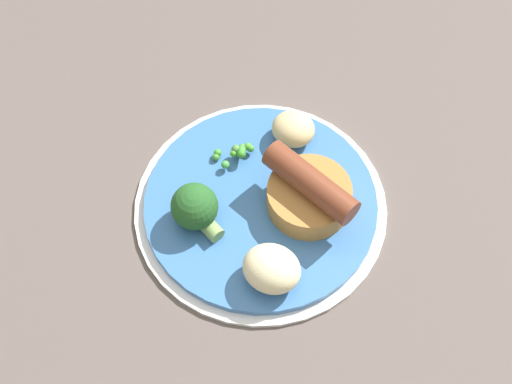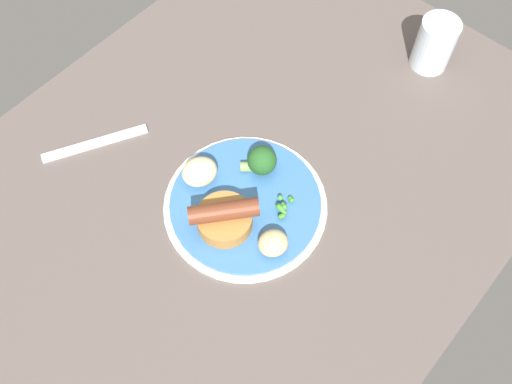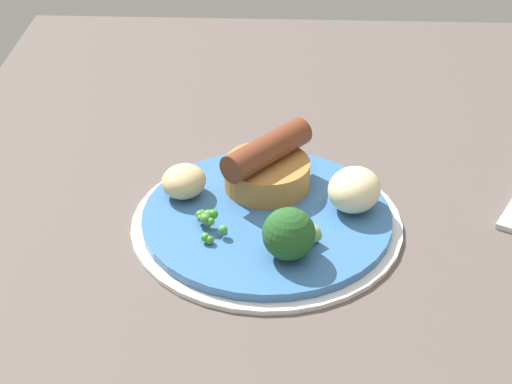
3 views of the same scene
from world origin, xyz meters
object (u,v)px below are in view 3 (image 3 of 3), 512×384
(broccoli_floret_near, at_px, (290,234))
(potato_chunk_1, at_px, (354,190))
(sausage_pudding, at_px, (267,167))
(pea_pile, at_px, (208,220))
(dinner_plate, at_px, (267,221))
(potato_chunk_0, at_px, (184,181))

(broccoli_floret_near, xyz_separation_m, potato_chunk_1, (-0.08, 0.06, -0.00))
(sausage_pudding, distance_m, pea_pile, 0.09)
(dinner_plate, distance_m, potato_chunk_1, 0.09)
(dinner_plate, distance_m, sausage_pudding, 0.06)
(dinner_plate, height_order, potato_chunk_0, potato_chunk_0)
(pea_pile, height_order, broccoli_floret_near, broccoli_floret_near)
(broccoli_floret_near, height_order, potato_chunk_1, broccoli_floret_near)
(potato_chunk_1, bearing_deg, dinner_plate, -79.86)
(broccoli_floret_near, bearing_deg, pea_pile, -68.66)
(sausage_pudding, xyz_separation_m, potato_chunk_1, (0.03, 0.08, -0.00))
(dinner_plate, xyz_separation_m, sausage_pudding, (-0.05, -0.00, 0.03))
(pea_pile, bearing_deg, potato_chunk_0, -153.46)
(broccoli_floret_near, xyz_separation_m, potato_chunk_0, (-0.09, -0.10, -0.01))
(broccoli_floret_near, distance_m, potato_chunk_0, 0.14)
(dinner_plate, bearing_deg, broccoli_floret_near, 19.29)
(pea_pile, bearing_deg, potato_chunk_1, 107.53)
(potato_chunk_0, height_order, potato_chunk_1, potato_chunk_1)
(sausage_pudding, relative_size, potato_chunk_0, 2.14)
(sausage_pudding, relative_size, broccoli_floret_near, 1.77)
(potato_chunk_0, xyz_separation_m, potato_chunk_1, (0.02, 0.17, 0.00))
(dinner_plate, relative_size, pea_pile, 5.91)
(sausage_pudding, bearing_deg, potato_chunk_1, -71.99)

